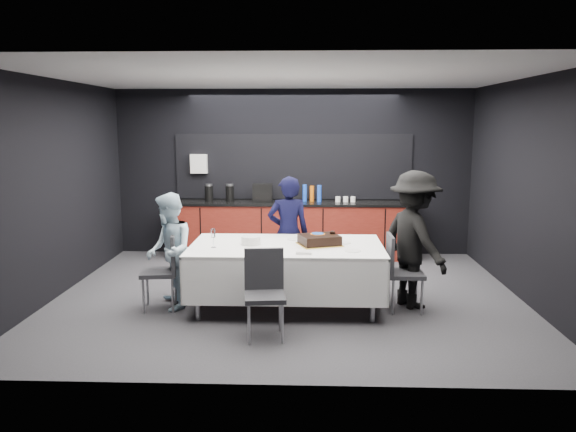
{
  "coord_description": "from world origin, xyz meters",
  "views": [
    {
      "loc": [
        0.26,
        -7.04,
        2.25
      ],
      "look_at": [
        0.0,
        0.1,
        1.05
      ],
      "focal_mm": 35.0,
      "sensor_mm": 36.0,
      "label": 1
    }
  ],
  "objects_px": {
    "cake_assembly": "(319,240)",
    "chair_left": "(165,266)",
    "plate_stack": "(251,240)",
    "person_right": "(414,240)",
    "person_left": "(169,251)",
    "champagne_flute": "(213,234)",
    "person_center": "(288,233)",
    "chair_near": "(265,287)",
    "chair_right": "(399,267)",
    "party_table": "(286,256)"
  },
  "relations": [
    {
      "from": "chair_right",
      "to": "person_right",
      "type": "distance_m",
      "value": 0.4
    },
    {
      "from": "plate_stack",
      "to": "person_right",
      "type": "relative_size",
      "value": 0.14
    },
    {
      "from": "party_table",
      "to": "cake_assembly",
      "type": "height_order",
      "value": "cake_assembly"
    },
    {
      "from": "chair_left",
      "to": "person_center",
      "type": "xyz_separation_m",
      "value": [
        1.45,
        0.91,
        0.23
      ]
    },
    {
      "from": "chair_left",
      "to": "person_right",
      "type": "xyz_separation_m",
      "value": [
        3.02,
        0.21,
        0.3
      ]
    },
    {
      "from": "chair_near",
      "to": "person_center",
      "type": "distance_m",
      "value": 1.77
    },
    {
      "from": "cake_assembly",
      "to": "plate_stack",
      "type": "distance_m",
      "value": 0.83
    },
    {
      "from": "chair_left",
      "to": "person_right",
      "type": "distance_m",
      "value": 3.04
    },
    {
      "from": "party_table",
      "to": "champagne_flute",
      "type": "height_order",
      "value": "champagne_flute"
    },
    {
      "from": "chair_left",
      "to": "chair_right",
      "type": "relative_size",
      "value": 1.0
    },
    {
      "from": "party_table",
      "to": "cake_assembly",
      "type": "bearing_deg",
      "value": 1.74
    },
    {
      "from": "cake_assembly",
      "to": "chair_left",
      "type": "relative_size",
      "value": 0.64
    },
    {
      "from": "plate_stack",
      "to": "person_left",
      "type": "distance_m",
      "value": 0.99
    },
    {
      "from": "chair_right",
      "to": "person_right",
      "type": "relative_size",
      "value": 0.55
    },
    {
      "from": "cake_assembly",
      "to": "chair_left",
      "type": "height_order",
      "value": "cake_assembly"
    },
    {
      "from": "champagne_flute",
      "to": "person_left",
      "type": "relative_size",
      "value": 0.16
    },
    {
      "from": "chair_left",
      "to": "person_right",
      "type": "height_order",
      "value": "person_right"
    },
    {
      "from": "cake_assembly",
      "to": "champagne_flute",
      "type": "bearing_deg",
      "value": -171.26
    },
    {
      "from": "champagne_flute",
      "to": "chair_near",
      "type": "xyz_separation_m",
      "value": [
        0.67,
        -0.76,
        -0.4
      ]
    },
    {
      "from": "chair_near",
      "to": "person_left",
      "type": "relative_size",
      "value": 0.65
    },
    {
      "from": "chair_left",
      "to": "chair_near",
      "type": "relative_size",
      "value": 1.0
    },
    {
      "from": "champagne_flute",
      "to": "person_center",
      "type": "bearing_deg",
      "value": 48.84
    },
    {
      "from": "party_table",
      "to": "chair_left",
      "type": "bearing_deg",
      "value": -175.51
    },
    {
      "from": "cake_assembly",
      "to": "champagne_flute",
      "type": "distance_m",
      "value": 1.28
    },
    {
      "from": "chair_left",
      "to": "person_left",
      "type": "distance_m",
      "value": 0.18
    },
    {
      "from": "plate_stack",
      "to": "chair_right",
      "type": "height_order",
      "value": "chair_right"
    },
    {
      "from": "plate_stack",
      "to": "person_left",
      "type": "xyz_separation_m",
      "value": [
        -0.98,
        -0.11,
        -0.12
      ]
    },
    {
      "from": "cake_assembly",
      "to": "chair_near",
      "type": "xyz_separation_m",
      "value": [
        -0.59,
        -0.96,
        -0.31
      ]
    },
    {
      "from": "person_center",
      "to": "cake_assembly",
      "type": "bearing_deg",
      "value": 109.25
    },
    {
      "from": "party_table",
      "to": "chair_right",
      "type": "bearing_deg",
      "value": -3.16
    },
    {
      "from": "party_table",
      "to": "chair_near",
      "type": "height_order",
      "value": "chair_near"
    },
    {
      "from": "cake_assembly",
      "to": "chair_right",
      "type": "xyz_separation_m",
      "value": [
        0.95,
        -0.09,
        -0.31
      ]
    },
    {
      "from": "champagne_flute",
      "to": "party_table",
      "type": "bearing_deg",
      "value": 11.91
    },
    {
      "from": "champagne_flute",
      "to": "chair_near",
      "type": "relative_size",
      "value": 0.24
    },
    {
      "from": "chair_right",
      "to": "champagne_flute",
      "type": "bearing_deg",
      "value": -177.24
    },
    {
      "from": "party_table",
      "to": "champagne_flute",
      "type": "relative_size",
      "value": 10.36
    },
    {
      "from": "party_table",
      "to": "plate_stack",
      "type": "distance_m",
      "value": 0.47
    },
    {
      "from": "chair_left",
      "to": "cake_assembly",
      "type": "bearing_deg",
      "value": 3.9
    },
    {
      "from": "person_center",
      "to": "chair_left",
      "type": "bearing_deg",
      "value": 23.76
    },
    {
      "from": "person_right",
      "to": "party_table",
      "type": "bearing_deg",
      "value": 67.25
    },
    {
      "from": "party_table",
      "to": "person_left",
      "type": "relative_size",
      "value": 1.64
    },
    {
      "from": "party_table",
      "to": "chair_left",
      "type": "height_order",
      "value": "chair_left"
    },
    {
      "from": "chair_left",
      "to": "person_left",
      "type": "xyz_separation_m",
      "value": [
        0.05,
        0.02,
        0.17
      ]
    },
    {
      "from": "cake_assembly",
      "to": "plate_stack",
      "type": "xyz_separation_m",
      "value": [
        -0.83,
        -0.0,
        -0.01
      ]
    },
    {
      "from": "champagne_flute",
      "to": "person_left",
      "type": "xyz_separation_m",
      "value": [
        -0.55,
        0.08,
        -0.23
      ]
    },
    {
      "from": "party_table",
      "to": "person_center",
      "type": "bearing_deg",
      "value": 90.55
    },
    {
      "from": "cake_assembly",
      "to": "plate_stack",
      "type": "bearing_deg",
      "value": -179.71
    },
    {
      "from": "person_right",
      "to": "plate_stack",
      "type": "bearing_deg",
      "value": 66.28
    },
    {
      "from": "champagne_flute",
      "to": "chair_left",
      "type": "relative_size",
      "value": 0.24
    },
    {
      "from": "party_table",
      "to": "person_left",
      "type": "distance_m",
      "value": 1.42
    }
  ]
}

